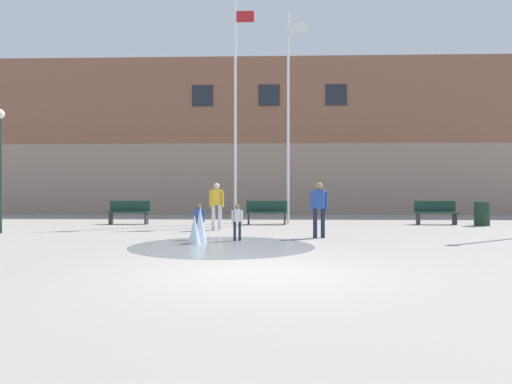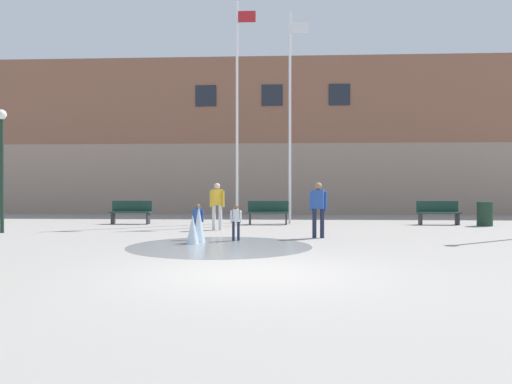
% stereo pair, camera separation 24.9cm
% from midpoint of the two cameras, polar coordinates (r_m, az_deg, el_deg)
% --- Properties ---
extents(ground_plane, '(100.00, 100.00, 0.00)m').
position_cam_midpoint_polar(ground_plane, '(8.60, 0.30, -9.24)').
color(ground_plane, gray).
extents(library_building, '(36.00, 6.05, 8.32)m').
position_cam_midpoint_polar(library_building, '(29.31, 2.22, 5.89)').
color(library_building, gray).
rests_on(library_building, ground).
extents(splash_fountain, '(4.56, 4.56, 0.97)m').
position_cam_midpoint_polar(splash_fountain, '(12.76, -5.09, -4.92)').
color(splash_fountain, gray).
rests_on(splash_fountain, ground).
extents(park_bench_far_left, '(1.60, 0.44, 0.91)m').
position_cam_midpoint_polar(park_bench_far_left, '(20.20, -13.74, -2.21)').
color(park_bench_far_left, '#28282D').
rests_on(park_bench_far_left, ground).
extents(park_bench_left_of_flagpoles, '(1.60, 0.44, 0.91)m').
position_cam_midpoint_polar(park_bench_left_of_flagpoles, '(19.41, 1.76, -2.31)').
color(park_bench_left_of_flagpoles, '#28282D').
rests_on(park_bench_left_of_flagpoles, ground).
extents(park_bench_under_left_flagpole, '(1.60, 0.44, 0.91)m').
position_cam_midpoint_polar(park_bench_under_left_flagpole, '(20.53, 20.44, -2.18)').
color(park_bench_under_left_flagpole, '#28282D').
rests_on(park_bench_under_left_flagpole, ground).
extents(adult_in_red, '(0.50, 0.31, 1.59)m').
position_cam_midpoint_polar(adult_in_red, '(14.37, 7.63, -1.53)').
color(adult_in_red, '#1E233D').
rests_on(adult_in_red, ground).
extents(teen_by_trashcan, '(0.50, 0.37, 1.59)m').
position_cam_midpoint_polar(teen_by_trashcan, '(16.91, -4.05, -1.20)').
color(teen_by_trashcan, silver).
rests_on(teen_by_trashcan, ground).
extents(child_running, '(0.31, 0.24, 0.99)m').
position_cam_midpoint_polar(child_running, '(13.56, -1.78, -3.16)').
color(child_running, '#1E233D').
rests_on(child_running, ground).
extents(child_with_pink_shirt, '(0.31, 0.23, 0.99)m').
position_cam_midpoint_polar(child_with_pink_shirt, '(13.92, -6.13, -3.06)').
color(child_with_pink_shirt, '#1E233D').
rests_on(child_with_pink_shirt, ground).
extents(flagpole_left, '(0.80, 0.10, 8.91)m').
position_cam_midpoint_polar(flagpole_left, '(20.33, -1.76, 9.79)').
color(flagpole_left, silver).
rests_on(flagpole_left, ground).
extents(flagpole_right, '(0.80, 0.10, 8.44)m').
position_cam_midpoint_polar(flagpole_right, '(20.23, 4.33, 9.15)').
color(flagpole_right, silver).
rests_on(flagpole_right, ground).
extents(lamp_post_left_lane, '(0.32, 0.32, 3.91)m').
position_cam_midpoint_polar(lamp_post_left_lane, '(17.72, -26.71, 4.06)').
color(lamp_post_left_lane, '#192D23').
rests_on(lamp_post_left_lane, ground).
extents(trash_can, '(0.56, 0.56, 0.90)m').
position_cam_midpoint_polar(trash_can, '(20.52, 25.00, -2.29)').
color(trash_can, '#193323').
rests_on(trash_can, ground).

